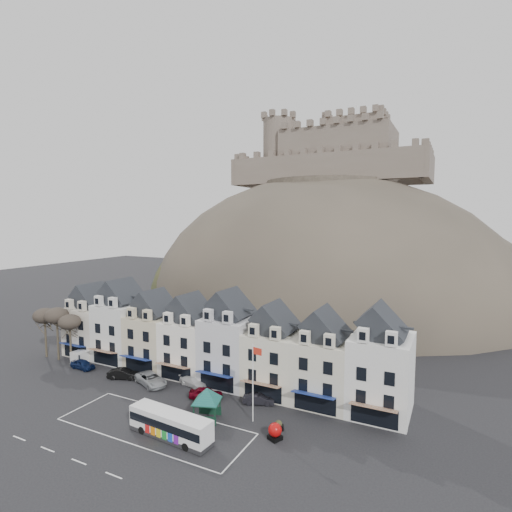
{
  "coord_description": "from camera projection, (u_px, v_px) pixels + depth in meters",
  "views": [
    {
      "loc": [
        31.04,
        -31.37,
        23.0
      ],
      "look_at": [
        3.2,
        24.0,
        17.08
      ],
      "focal_mm": 28.0,
      "sensor_mm": 36.0,
      "label": 1
    }
  ],
  "objects": [
    {
      "name": "ground",
      "position": [
        132.0,
        427.0,
        43.96
      ],
      "size": [
        300.0,
        300.0,
        0.0
      ],
      "primitive_type": "plane",
      "color": "black",
      "rests_on": "ground"
    },
    {
      "name": "coach_bay_markings",
      "position": [
        154.0,
        426.0,
        44.18
      ],
      "size": [
        22.0,
        7.5,
        0.01
      ],
      "primitive_type": "cube",
      "color": "silver",
      "rests_on": "ground"
    },
    {
      "name": "townhouse_terrace",
      "position": [
        212.0,
        341.0,
        57.6
      ],
      "size": [
        54.4,
        9.35,
        11.8
      ],
      "color": "beige",
      "rests_on": "ground"
    },
    {
      "name": "castle_hill",
      "position": [
        326.0,
        305.0,
        104.72
      ],
      "size": [
        100.0,
        76.0,
        68.0
      ],
      "color": "#3C362E",
      "rests_on": "ground"
    },
    {
      "name": "castle",
      "position": [
        334.0,
        154.0,
        107.45
      ],
      "size": [
        50.2,
        22.2,
        22.0
      ],
      "color": "#685B4F",
      "rests_on": "ground"
    },
    {
      "name": "tree_left_far",
      "position": [
        45.0,
        316.0,
        65.61
      ],
      "size": [
        3.61,
        3.61,
        8.24
      ],
      "color": "#3D3527",
      "rests_on": "ground"
    },
    {
      "name": "tree_left_mid",
      "position": [
        57.0,
        316.0,
        64.24
      ],
      "size": [
        3.78,
        3.78,
        8.64
      ],
      "color": "#3D3527",
      "rests_on": "ground"
    },
    {
      "name": "tree_left_near",
      "position": [
        70.0,
        322.0,
        62.96
      ],
      "size": [
        3.43,
        3.43,
        7.84
      ],
      "color": "#3D3527",
      "rests_on": "ground"
    },
    {
      "name": "bus",
      "position": [
        170.0,
        424.0,
        41.75
      ],
      "size": [
        9.96,
        2.99,
        2.77
      ],
      "rotation": [
        0.0,
        0.0,
        -0.07
      ],
      "color": "#262628",
      "rests_on": "ground"
    },
    {
      "name": "bus_shelter",
      "position": [
        207.0,
        395.0,
        45.4
      ],
      "size": [
        5.65,
        5.65,
        3.77
      ],
      "rotation": [
        0.0,
        0.0,
        0.32
      ],
      "color": "#103221",
      "rests_on": "ground"
    },
    {
      "name": "red_buoy",
      "position": [
        275.0,
        431.0,
        41.44
      ],
      "size": [
        1.59,
        1.59,
        1.78
      ],
      "rotation": [
        0.0,
        0.0,
        -0.43
      ],
      "color": "black",
      "rests_on": "ground"
    },
    {
      "name": "flagpole",
      "position": [
        254.0,
        378.0,
        44.72
      ],
      "size": [
        1.28,
        0.32,
        8.97
      ],
      "rotation": [
        0.0,
        0.0,
        -0.19
      ],
      "color": "silver",
      "rests_on": "ground"
    },
    {
      "name": "white_van",
      "position": [
        85.0,
        355.0,
        64.17
      ],
      "size": [
        2.26,
        4.39,
        1.93
      ],
      "rotation": [
        0.0,
        0.0,
        -0.1
      ],
      "color": "silver",
      "rests_on": "ground"
    },
    {
      "name": "planter_west",
      "position": [
        279.0,
        425.0,
        43.36
      ],
      "size": [
        1.23,
        0.94,
        1.1
      ],
      "rotation": [
        0.0,
        0.0,
        0.41
      ],
      "color": "black",
      "rests_on": "ground"
    },
    {
      "name": "planter_east",
      "position": [
        278.0,
        425.0,
        43.55
      ],
      "size": [
        0.98,
        0.76,
        0.88
      ],
      "rotation": [
        0.0,
        0.0,
        -0.41
      ],
      "color": "black",
      "rests_on": "ground"
    },
    {
      "name": "car_navy",
      "position": [
        83.0,
        364.0,
        60.92
      ],
      "size": [
        4.28,
        1.87,
        1.43
      ],
      "primitive_type": "imported",
      "rotation": [
        0.0,
        0.0,
        1.53
      ],
      "color": "#0C193E",
      "rests_on": "ground"
    },
    {
      "name": "car_black",
      "position": [
        124.0,
        374.0,
        57.17
      ],
      "size": [
        4.69,
        3.01,
        1.46
      ],
      "primitive_type": "imported",
      "rotation": [
        0.0,
        0.0,
        1.93
      ],
      "color": "black",
      "rests_on": "ground"
    },
    {
      "name": "car_silver",
      "position": [
        151.0,
        379.0,
        55.13
      ],
      "size": [
        6.15,
        4.5,
        1.57
      ],
      "primitive_type": "imported",
      "rotation": [
        0.0,
        0.0,
        1.19
      ],
      "color": "#9DA0A4",
      "rests_on": "ground"
    },
    {
      "name": "car_white",
      "position": [
        193.0,
        381.0,
        54.75
      ],
      "size": [
        4.77,
        2.75,
        1.3
      ],
      "primitive_type": "imported",
      "rotation": [
        0.0,
        0.0,
        1.35
      ],
      "color": "silver",
      "rests_on": "ground"
    },
    {
      "name": "car_maroon",
      "position": [
        206.0,
        393.0,
        50.85
      ],
      "size": [
        4.58,
        3.15,
        1.45
      ],
      "primitive_type": "imported",
      "rotation": [
        0.0,
        0.0,
        1.95
      ],
      "color": "#5F0514",
      "rests_on": "ground"
    },
    {
      "name": "car_charcoal",
      "position": [
        259.0,
        399.0,
        49.4
      ],
      "size": [
        4.14,
        2.67,
        1.29
      ],
      "primitive_type": "imported",
      "rotation": [
        0.0,
        0.0,
        1.94
      ],
      "color": "black",
      "rests_on": "ground"
    }
  ]
}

